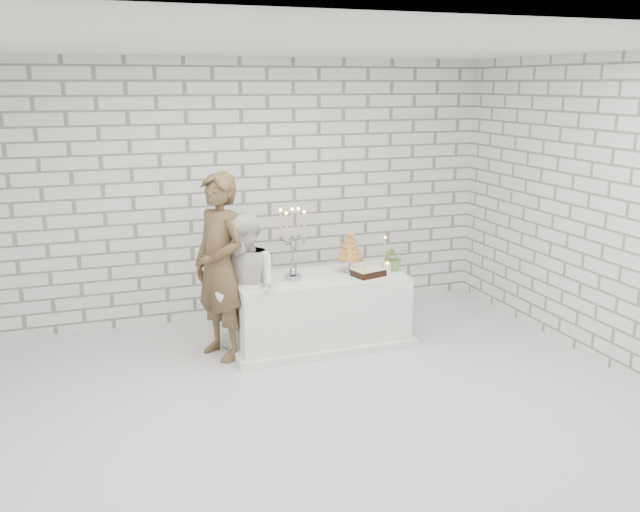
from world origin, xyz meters
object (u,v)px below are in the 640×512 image
(cake_table, at_px, (319,310))
(croquembouche, at_px, (350,251))
(bride, at_px, (246,288))
(groom, at_px, (220,267))
(candelabra, at_px, (293,244))

(cake_table, height_order, croquembouche, croquembouche)
(bride, bearing_deg, groom, -147.46)
(candelabra, bearing_deg, groom, 178.32)
(groom, distance_m, bride, 0.33)
(groom, xyz_separation_m, bride, (0.23, -0.15, -0.20))
(cake_table, distance_m, candelabra, 0.81)
(candelabra, distance_m, croquembouche, 0.68)
(groom, xyz_separation_m, candelabra, (0.75, -0.02, 0.18))
(cake_table, xyz_separation_m, groom, (-1.05, 0.00, 0.57))
(bride, distance_m, candelabra, 0.66)
(bride, xyz_separation_m, croquembouche, (1.19, 0.21, 0.23))
(croquembouche, bearing_deg, groom, -177.58)
(cake_table, height_order, bride, bride)
(groom, height_order, candelabra, groom)
(cake_table, xyz_separation_m, bride, (-0.82, -0.14, 0.37))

